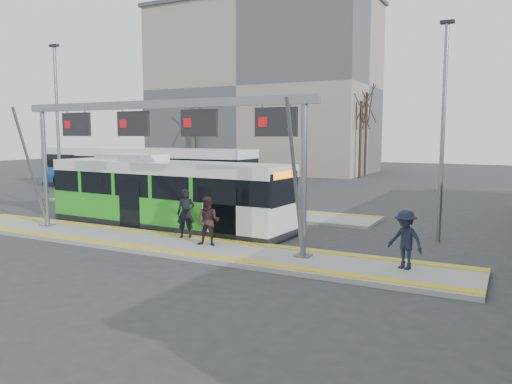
% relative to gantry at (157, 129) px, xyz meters
% --- Properties ---
extents(ground, '(120.00, 120.00, 0.00)m').
position_rel_gantry_xyz_m(ground, '(0.35, -0.25, -4.30)').
color(ground, '#2D2D30').
rests_on(ground, ground).
extents(platform_main, '(22.00, 3.00, 0.15)m').
position_rel_gantry_xyz_m(platform_main, '(0.35, -0.25, -4.22)').
color(platform_main, gray).
rests_on(platform_main, ground).
extents(platform_second, '(20.00, 3.00, 0.15)m').
position_rel_gantry_xyz_m(platform_second, '(-3.65, 7.75, -4.22)').
color(platform_second, gray).
rests_on(platform_second, ground).
extents(tactile_main, '(22.00, 2.65, 0.02)m').
position_rel_gantry_xyz_m(tactile_main, '(0.35, -0.25, -4.14)').
color(tactile_main, yellow).
rests_on(tactile_main, platform_main).
extents(tactile_second, '(20.00, 0.35, 0.02)m').
position_rel_gantry_xyz_m(tactile_second, '(-3.65, 8.90, -4.14)').
color(tactile_second, yellow).
rests_on(tactile_second, platform_second).
extents(gantry, '(13.00, 1.68, 5.20)m').
position_rel_gantry_xyz_m(gantry, '(0.00, 0.00, 0.00)').
color(gantry, slate).
rests_on(gantry, platform_main).
extents(apartment_block, '(24.50, 12.50, 18.40)m').
position_rel_gantry_xyz_m(apartment_block, '(-13.65, 35.75, 4.91)').
color(apartment_block, gray).
rests_on(apartment_block, ground).
extents(hero_bus, '(11.78, 3.09, 3.21)m').
position_rel_gantry_xyz_m(hero_bus, '(-1.73, 2.64, -2.83)').
color(hero_bus, black).
rests_on(hero_bus, ground).
extents(bg_bus_green, '(12.76, 2.76, 3.19)m').
position_rel_gantry_xyz_m(bg_bus_green, '(-8.47, 10.97, -2.72)').
color(bg_bus_green, black).
rests_on(bg_bus_green, ground).
extents(bg_bus_blue, '(11.85, 2.83, 3.08)m').
position_rel_gantry_xyz_m(bg_bus_blue, '(-15.58, 13.56, -2.78)').
color(bg_bus_blue, black).
rests_on(bg_bus_blue, ground).
extents(passenger_a, '(0.81, 0.71, 1.87)m').
position_rel_gantry_xyz_m(passenger_a, '(0.72, 0.75, -3.21)').
color(passenger_a, black).
rests_on(passenger_a, platform_main).
extents(passenger_b, '(0.99, 0.85, 1.76)m').
position_rel_gantry_xyz_m(passenger_b, '(2.26, -0.06, -3.27)').
color(passenger_b, black).
rests_on(passenger_b, platform_main).
extents(passenger_c, '(1.29, 1.03, 1.75)m').
position_rel_gantry_xyz_m(passenger_c, '(9.08, 0.01, -3.27)').
color(passenger_c, black).
rests_on(passenger_c, platform_main).
extents(tree_left, '(1.40, 1.40, 8.13)m').
position_rel_gantry_xyz_m(tree_left, '(-1.15, 31.21, 1.87)').
color(tree_left, '#382B21').
rests_on(tree_left, ground).
extents(tree_mid, '(1.40, 1.40, 9.24)m').
position_rel_gantry_xyz_m(tree_mid, '(-1.37, 33.92, 2.71)').
color(tree_mid, '#382B21').
rests_on(tree_mid, ground).
extents(tree_far, '(1.40, 1.40, 7.47)m').
position_rel_gantry_xyz_m(tree_far, '(-18.24, 29.21, 1.37)').
color(tree_far, '#382B21').
rests_on(tree_far, ground).
extents(lamp_west, '(0.50, 0.25, 8.61)m').
position_rel_gantry_xyz_m(lamp_west, '(-9.16, 3.44, 0.25)').
color(lamp_west, slate).
rests_on(lamp_west, ground).
extents(lamp_east, '(0.50, 0.25, 8.23)m').
position_rel_gantry_xyz_m(lamp_east, '(9.36, 5.11, 0.06)').
color(lamp_east, slate).
rests_on(lamp_east, ground).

